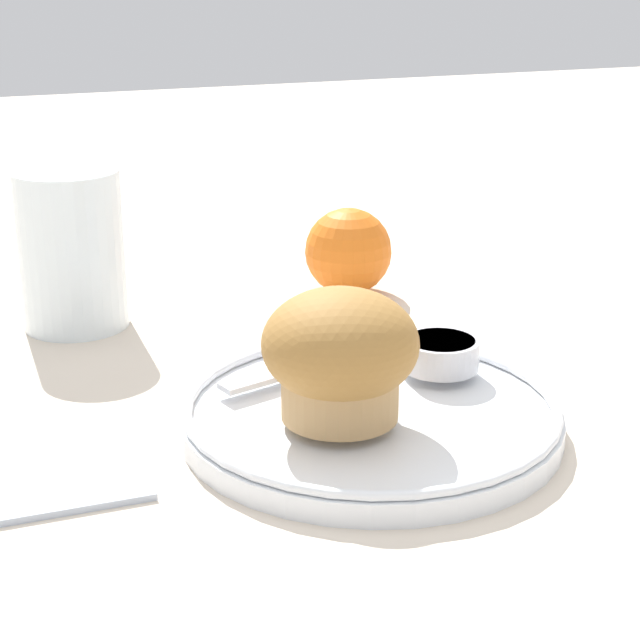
% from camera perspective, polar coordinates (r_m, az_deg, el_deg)
% --- Properties ---
extents(ground_plane, '(3.00, 3.00, 0.00)m').
position_cam_1_polar(ground_plane, '(0.65, 2.39, -5.57)').
color(ground_plane, beige).
extents(plate, '(0.23, 0.23, 0.02)m').
position_cam_1_polar(plate, '(0.64, 2.79, -5.11)').
color(plate, white).
rests_on(plate, ground_plane).
extents(muffin, '(0.09, 0.09, 0.08)m').
position_cam_1_polar(muffin, '(0.60, 1.08, -1.86)').
color(muffin, tan).
rests_on(muffin, plate).
extents(cream_ramekin, '(0.05, 0.05, 0.02)m').
position_cam_1_polar(cream_ramekin, '(0.68, 6.45, -1.71)').
color(cream_ramekin, silver).
rests_on(cream_ramekin, plate).
extents(berry_pair, '(0.03, 0.02, 0.02)m').
position_cam_1_polar(berry_pair, '(0.67, -0.51, -2.16)').
color(berry_pair, '#4C194C').
rests_on(berry_pair, plate).
extents(butter_knife, '(0.16, 0.06, 0.00)m').
position_cam_1_polar(butter_knife, '(0.69, 0.40, -2.09)').
color(butter_knife, silver).
rests_on(butter_knife, plate).
extents(orange_fruit, '(0.07, 0.07, 0.07)m').
position_cam_1_polar(orange_fruit, '(0.88, 1.52, 3.68)').
color(orange_fruit, orange).
rests_on(orange_fruit, ground_plane).
extents(juice_glass, '(0.08, 0.08, 0.12)m').
position_cam_1_polar(juice_glass, '(0.82, -13.11, 3.68)').
color(juice_glass, silver).
rests_on(juice_glass, ground_plane).
extents(folded_napkin, '(0.12, 0.07, 0.01)m').
position_cam_1_polar(folded_napkin, '(0.60, -15.02, -8.46)').
color(folded_napkin, '#B2BCCC').
rests_on(folded_napkin, ground_plane).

